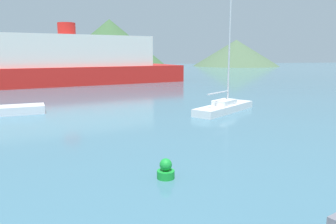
# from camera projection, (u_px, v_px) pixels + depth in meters

# --- Properties ---
(sailboat_middle) EXTENTS (5.51, 4.65, 10.61)m
(sailboat_middle) POSITION_uv_depth(u_px,v_px,m) (224.00, 105.00, 22.11)
(sailboat_middle) COLOR white
(sailboat_middle) RESTS_ON ground_plane
(ferry_distant) EXTENTS (31.00, 16.05, 7.75)m
(ferry_distant) POSITION_uv_depth(u_px,v_px,m) (68.00, 63.00, 42.52)
(ferry_distant) COLOR red
(ferry_distant) RESTS_ON ground_plane
(buoy_marker) EXTENTS (0.56, 0.56, 0.65)m
(buoy_marker) POSITION_uv_depth(u_px,v_px,m) (166.00, 170.00, 10.35)
(buoy_marker) COLOR green
(buoy_marker) RESTS_ON ground_plane
(hill_central) EXTENTS (31.95, 31.95, 12.94)m
(hill_central) POSITION_uv_depth(u_px,v_px,m) (110.00, 44.00, 88.54)
(hill_central) COLOR #3D6038
(hill_central) RESTS_ON ground_plane
(hill_east) EXTENTS (26.46, 26.46, 8.06)m
(hill_east) POSITION_uv_depth(u_px,v_px,m) (236.00, 53.00, 101.62)
(hill_east) COLOR #4C6647
(hill_east) RESTS_ON ground_plane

